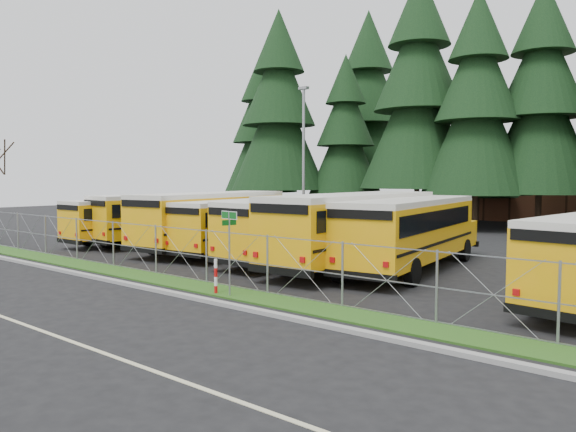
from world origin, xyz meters
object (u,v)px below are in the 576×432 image
at_px(bus_5, 359,231).
at_px(street_sign, 229,235).
at_px(light_standard, 304,154).
at_px(bus_6, 412,234).
at_px(striped_bollard, 216,277).
at_px(bus_1, 178,219).
at_px(bus_3, 250,227).
at_px(bus_0, 141,221).
at_px(bus_2, 216,221).
at_px(bus_4, 309,230).

relative_size(bus_5, street_sign, 4.34).
bearing_deg(light_standard, street_sign, -58.30).
height_order(bus_6, striped_bollard, bus_6).
relative_size(bus_1, bus_3, 1.05).
xyz_separation_m(bus_3, bus_5, (6.68, -0.27, 0.22)).
distance_m(bus_5, bus_6, 2.29).
height_order(bus_0, bus_2, bus_2).
xyz_separation_m(bus_5, striped_bollard, (-0.59, -7.81, -1.00)).
xyz_separation_m(bus_1, bus_2, (3.69, -0.37, 0.08)).
relative_size(bus_3, bus_4, 0.96).
distance_m(bus_6, striped_bollard, 9.07).
bearing_deg(bus_1, bus_4, 2.32).
relative_size(bus_0, street_sign, 3.56).
height_order(bus_1, bus_6, bus_6).
distance_m(bus_4, bus_6, 4.99).
xyz_separation_m(bus_0, light_standard, (3.56, 11.03, 4.19)).
relative_size(bus_1, bus_4, 1.01).
xyz_separation_m(bus_2, striped_bollard, (8.61, -8.08, -0.94)).
bearing_deg(bus_2, bus_1, 166.86).
height_order(striped_bollard, light_standard, light_standard).
distance_m(bus_1, street_sign, 15.42).
bearing_deg(bus_1, striped_bollard, -29.25).
relative_size(bus_0, bus_5, 0.82).
bearing_deg(bus_0, bus_1, 32.07).
bearing_deg(bus_4, bus_1, 178.47).
height_order(bus_0, bus_3, bus_3).
xyz_separation_m(bus_4, striped_bollard, (2.21, -7.94, -0.85)).
height_order(bus_2, bus_3, bus_2).
distance_m(bus_3, striped_bollard, 10.15).
bearing_deg(bus_3, striped_bollard, -57.67).
height_order(bus_0, bus_1, bus_1).
xyz_separation_m(bus_3, bus_6, (8.82, 0.52, 0.13)).
bearing_deg(bus_4, bus_5, -1.16).
bearing_deg(bus_1, bus_6, 5.81).
relative_size(bus_6, striped_bollard, 9.62).
bearing_deg(bus_5, street_sign, -92.58).
bearing_deg(bus_6, bus_4, 179.94).
bearing_deg(street_sign, bus_5, 90.16).
distance_m(bus_0, bus_2, 5.67).
distance_m(bus_2, bus_3, 2.53).
distance_m(bus_2, bus_5, 9.21).
bearing_deg(street_sign, striped_bollard, -175.79).
xyz_separation_m(bus_2, bus_6, (11.35, 0.52, -0.02)).
relative_size(bus_0, bus_3, 0.95).
xyz_separation_m(bus_0, street_sign, (14.83, -7.21, 0.72)).
height_order(bus_2, striped_bollard, bus_2).
bearing_deg(bus_0, striped_bollard, -26.76).
distance_m(bus_2, bus_4, 6.41).
height_order(bus_6, street_sign, bus_6).
relative_size(bus_2, light_standard, 1.16).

